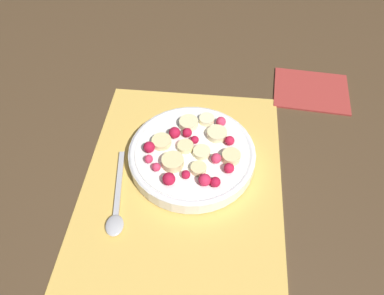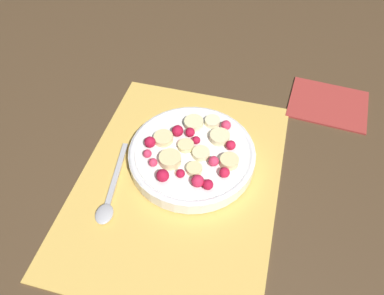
% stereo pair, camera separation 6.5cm
% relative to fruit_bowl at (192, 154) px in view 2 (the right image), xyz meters
% --- Properties ---
extents(ground_plane, '(3.00, 3.00, 0.00)m').
position_rel_fruit_bowl_xyz_m(ground_plane, '(-0.05, 0.01, -0.02)').
color(ground_plane, '#4C3823').
extents(placemat, '(0.46, 0.34, 0.01)m').
position_rel_fruit_bowl_xyz_m(placemat, '(-0.05, 0.01, -0.02)').
color(placemat, '#E0B251').
rests_on(placemat, ground_plane).
extents(fruit_bowl, '(0.22, 0.22, 0.05)m').
position_rel_fruit_bowl_xyz_m(fruit_bowl, '(0.00, 0.00, 0.00)').
color(fruit_bowl, white).
rests_on(fruit_bowl, placemat).
extents(spoon, '(0.17, 0.04, 0.01)m').
position_rel_fruit_bowl_xyz_m(spoon, '(-0.12, 0.11, -0.01)').
color(spoon, '#B2B2B7').
rests_on(spoon, placemat).
extents(napkin, '(0.14, 0.17, 0.01)m').
position_rel_fruit_bowl_xyz_m(napkin, '(0.22, -0.24, -0.02)').
color(napkin, '#A3332D').
rests_on(napkin, ground_plane).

